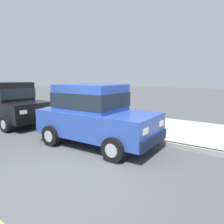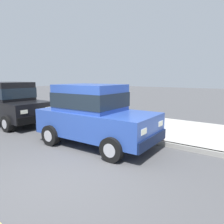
# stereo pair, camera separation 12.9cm
# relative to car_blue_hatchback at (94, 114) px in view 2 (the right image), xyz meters

# --- Properties ---
(ground_plane) EXTENTS (80.00, 80.00, 0.00)m
(ground_plane) POSITION_rel_car_blue_hatchback_xyz_m (-2.07, -0.90, -0.98)
(ground_plane) COLOR #4C4C4F
(curb) EXTENTS (0.16, 64.00, 0.14)m
(curb) POSITION_rel_car_blue_hatchback_xyz_m (1.13, -0.90, -0.91)
(curb) COLOR gray
(curb) RESTS_ON ground
(sidewalk) EXTENTS (3.60, 64.00, 0.14)m
(sidewalk) POSITION_rel_car_blue_hatchback_xyz_m (2.93, -0.90, -0.91)
(sidewalk) COLOR #B7B5AD
(sidewalk) RESTS_ON ground
(car_blue_hatchback) EXTENTS (2.03, 3.84, 1.88)m
(car_blue_hatchback) POSITION_rel_car_blue_hatchback_xyz_m (0.00, 0.00, 0.00)
(car_blue_hatchback) COLOR #28479E
(car_blue_hatchback) RESTS_ON ground
(car_black_hatchback) EXTENTS (2.03, 3.85, 1.88)m
(car_black_hatchback) POSITION_rel_car_blue_hatchback_xyz_m (0.07, 4.95, 0.00)
(car_black_hatchback) COLOR black
(car_black_hatchback) RESTS_ON ground
(dog_tan) EXTENTS (0.73, 0.35, 0.49)m
(dog_tan) POSITION_rel_car_blue_hatchback_xyz_m (3.09, 0.62, -0.55)
(dog_tan) COLOR tan
(dog_tan) RESTS_ON sidewalk
(fire_hydrant) EXTENTS (0.34, 0.24, 0.72)m
(fire_hydrant) POSITION_rel_car_blue_hatchback_xyz_m (1.58, -1.55, -0.50)
(fire_hydrant) COLOR red
(fire_hydrant) RESTS_ON sidewalk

